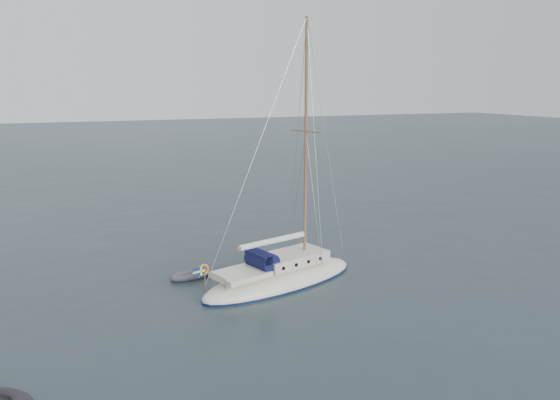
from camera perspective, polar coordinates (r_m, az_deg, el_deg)
name	(u,v)px	position (r m, az deg, el deg)	size (l,w,h in m)	color
ground	(270,269)	(33.17, -1.03, -7.24)	(300.00, 300.00, 0.00)	black
sailboat	(281,264)	(30.51, 0.06, -6.70)	(10.61, 3.18, 15.12)	beige
dinghy	(191,275)	(32.10, -9.30, -7.77)	(2.52, 1.14, 0.36)	#56555B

